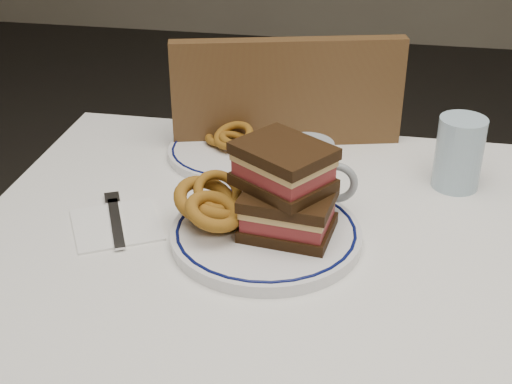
% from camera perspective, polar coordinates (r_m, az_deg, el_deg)
% --- Properties ---
extents(dining_table, '(1.27, 0.87, 0.75)m').
position_cam_1_polar(dining_table, '(1.16, 8.52, -8.98)').
color(dining_table, white).
rests_on(dining_table, floor).
extents(chair_far, '(0.54, 0.54, 0.96)m').
position_cam_1_polar(chair_far, '(1.63, 1.84, -1.46)').
color(chair_far, '#472916').
rests_on(chair_far, floor).
extents(main_plate, '(0.29, 0.29, 0.02)m').
position_cam_1_polar(main_plate, '(1.10, 0.81, -3.37)').
color(main_plate, white).
rests_on(main_plate, dining_table).
extents(reuben_sandwich, '(0.17, 0.16, 0.14)m').
position_cam_1_polar(reuben_sandwich, '(1.06, 2.40, 0.18)').
color(reuben_sandwich, black).
rests_on(reuben_sandwich, main_plate).
extents(onion_rings_main, '(0.13, 0.14, 0.11)m').
position_cam_1_polar(onion_rings_main, '(1.10, -3.44, -1.17)').
color(onion_rings_main, brown).
rests_on(onion_rings_main, main_plate).
extents(ketchup_ramekin, '(0.06, 0.06, 0.04)m').
position_cam_1_polar(ketchup_ramekin, '(1.18, -0.40, 0.55)').
color(ketchup_ramekin, silver).
rests_on(ketchup_ramekin, main_plate).
extents(beer_mug, '(0.12, 0.08, 0.14)m').
position_cam_1_polar(beer_mug, '(1.13, 4.18, 0.84)').
color(beer_mug, black).
rests_on(beer_mug, dining_table).
extents(water_glass, '(0.08, 0.08, 0.13)m').
position_cam_1_polar(water_glass, '(1.28, 15.93, 3.01)').
color(water_glass, '#A1BED0').
rests_on(water_glass, dining_table).
extents(far_plate, '(0.25, 0.25, 0.02)m').
position_cam_1_polar(far_plate, '(1.36, -1.87, 3.28)').
color(far_plate, white).
rests_on(far_plate, dining_table).
extents(onion_rings_far, '(0.10, 0.09, 0.06)m').
position_cam_1_polar(onion_rings_far, '(1.36, -2.03, 4.34)').
color(onion_rings_far, brown).
rests_on(onion_rings_far, far_plate).
extents(napkin_fork, '(0.18, 0.19, 0.01)m').
position_cam_1_polar(napkin_fork, '(1.17, -11.13, -2.49)').
color(napkin_fork, white).
rests_on(napkin_fork, dining_table).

